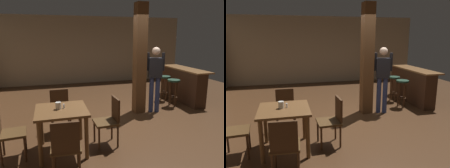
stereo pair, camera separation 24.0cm
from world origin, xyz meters
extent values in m
plane|color=#422816|center=(0.00, 0.00, 0.00)|extent=(10.80, 10.80, 0.00)
cube|color=gray|center=(0.00, 4.50, 1.40)|extent=(8.00, 0.10, 2.80)
cube|color=brown|center=(0.38, 0.35, 1.40)|extent=(0.28, 0.28, 2.80)
cube|color=brown|center=(-1.71, -1.18, 0.76)|extent=(0.86, 0.86, 0.04)
cylinder|color=brown|center=(-1.35, -0.81, 0.37)|extent=(0.07, 0.07, 0.74)
cylinder|color=brown|center=(-2.07, -0.81, 0.37)|extent=(0.07, 0.07, 0.74)
cylinder|color=brown|center=(-1.35, -1.54, 0.37)|extent=(0.07, 0.07, 0.74)
cylinder|color=brown|center=(-2.07, -1.54, 0.37)|extent=(0.07, 0.07, 0.74)
cube|color=#4C3319|center=(-2.50, -1.20, 0.45)|extent=(0.45, 0.45, 0.04)
cylinder|color=#422816|center=(-2.34, -1.01, 0.23)|extent=(0.04, 0.04, 0.43)
cylinder|color=#422816|center=(-2.31, -1.36, 0.23)|extent=(0.04, 0.04, 0.43)
cylinder|color=#422816|center=(-2.69, -1.04, 0.23)|extent=(0.04, 0.04, 0.43)
cylinder|color=#422816|center=(-2.66, -1.39, 0.23)|extent=(0.04, 0.04, 0.43)
cube|color=#4C3319|center=(-1.71, -1.89, 0.45)|extent=(0.45, 0.45, 0.04)
cube|color=#422816|center=(-1.72, -2.08, 0.68)|extent=(0.38, 0.06, 0.45)
cylinder|color=#422816|center=(-1.87, -1.71, 0.23)|extent=(0.04, 0.04, 0.43)
cylinder|color=#422816|center=(-1.52, -1.73, 0.23)|extent=(0.04, 0.04, 0.43)
cylinder|color=#422816|center=(-1.54, -2.08, 0.23)|extent=(0.04, 0.04, 0.43)
cube|color=#4C3319|center=(-1.69, -0.42, 0.45)|extent=(0.43, 0.43, 0.04)
cube|color=#422816|center=(-1.70, -0.23, 0.68)|extent=(0.38, 0.05, 0.45)
cylinder|color=#422816|center=(-1.51, -0.59, 0.23)|extent=(0.04, 0.04, 0.43)
cylinder|color=#422816|center=(-1.86, -0.60, 0.23)|extent=(0.04, 0.04, 0.43)
cylinder|color=#422816|center=(-1.53, -0.24, 0.23)|extent=(0.04, 0.04, 0.43)
cylinder|color=#422816|center=(-1.88, -0.25, 0.23)|extent=(0.04, 0.04, 0.43)
cube|color=#4C3319|center=(-0.93, -1.17, 0.45)|extent=(0.44, 0.44, 0.04)
cube|color=#422816|center=(-0.74, -1.16, 0.68)|extent=(0.05, 0.38, 0.45)
cylinder|color=#422816|center=(-1.10, -1.35, 0.23)|extent=(0.04, 0.04, 0.43)
cylinder|color=#422816|center=(-1.11, -1.00, 0.23)|extent=(0.04, 0.04, 0.43)
cylinder|color=#422816|center=(-0.75, -1.33, 0.23)|extent=(0.04, 0.04, 0.43)
cylinder|color=#422816|center=(-0.76, -0.99, 0.23)|extent=(0.04, 0.04, 0.43)
cylinder|color=beige|center=(-1.76, -1.16, 0.84)|extent=(0.09, 0.09, 0.12)
cylinder|color=silver|center=(-1.66, -1.14, 0.82)|extent=(0.03, 0.03, 0.07)
cube|color=black|center=(0.77, 0.24, 1.20)|extent=(0.39, 0.30, 0.50)
sphere|color=beige|center=(0.77, 0.24, 1.61)|extent=(0.27, 0.27, 0.21)
cylinder|color=navy|center=(0.84, 0.21, 0.47)|extent=(0.15, 0.15, 0.95)
cylinder|color=navy|center=(0.69, 0.26, 0.47)|extent=(0.15, 0.15, 0.95)
cylinder|color=black|center=(0.95, 0.17, 1.35)|extent=(0.10, 0.10, 0.46)
cylinder|color=black|center=(0.59, 0.30, 1.35)|extent=(0.10, 0.10, 0.46)
cube|color=brown|center=(2.21, 1.01, 0.99)|extent=(0.56, 1.93, 0.04)
cube|color=#382114|center=(2.11, 1.01, 0.49)|extent=(0.36, 1.93, 0.97)
cylinder|color=#1E3828|center=(1.54, 0.56, 0.75)|extent=(0.35, 0.35, 0.05)
torus|color=#422816|center=(1.54, 0.56, 0.26)|extent=(0.25, 0.25, 0.02)
cylinder|color=#422816|center=(1.54, 0.67, 0.36)|extent=(0.03, 0.03, 0.73)
cylinder|color=#422816|center=(1.54, 0.44, 0.36)|extent=(0.03, 0.03, 0.73)
cylinder|color=#422816|center=(1.65, 0.56, 0.36)|extent=(0.03, 0.03, 0.73)
cylinder|color=#422816|center=(1.42, 0.56, 0.36)|extent=(0.03, 0.03, 0.73)
cylinder|color=#1E3828|center=(1.60, 1.16, 0.74)|extent=(0.34, 0.34, 0.05)
torus|color=#4C301C|center=(1.60, 1.16, 0.26)|extent=(0.24, 0.24, 0.02)
cylinder|color=#4C301C|center=(1.60, 1.27, 0.36)|extent=(0.03, 0.03, 0.72)
cylinder|color=#4C301C|center=(1.60, 1.05, 0.36)|extent=(0.03, 0.03, 0.72)
cylinder|color=#4C301C|center=(1.71, 1.16, 0.36)|extent=(0.03, 0.03, 0.72)
cylinder|color=#4C301C|center=(1.49, 1.16, 0.36)|extent=(0.03, 0.03, 0.72)
camera|label=1|loc=(-1.87, -4.81, 2.00)|focal=35.00mm
camera|label=2|loc=(-1.64, -4.87, 2.00)|focal=35.00mm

